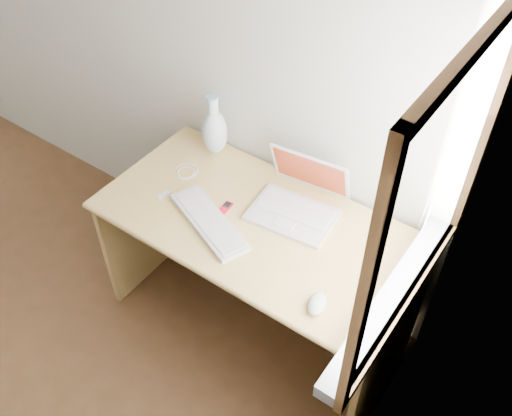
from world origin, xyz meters
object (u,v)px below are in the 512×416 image
Objects in this scene: laptop at (298,201)px; vase at (214,130)px; desk at (268,243)px; external_keyboard at (209,221)px.

vase reaches higher than laptop.
external_keyboard is (-0.16, -0.21, 0.22)m from desk.
laptop is at bearing -11.75° from vase.
laptop reaches higher than desk.
laptop is 0.56m from vase.
vase is (-0.28, 0.40, 0.12)m from external_keyboard.
desk is 3.63× the size of laptop.
laptop is 0.81× the size of external_keyboard.
desk is at bearing 74.31° from external_keyboard.
laptop is at bearing 36.21° from desk.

